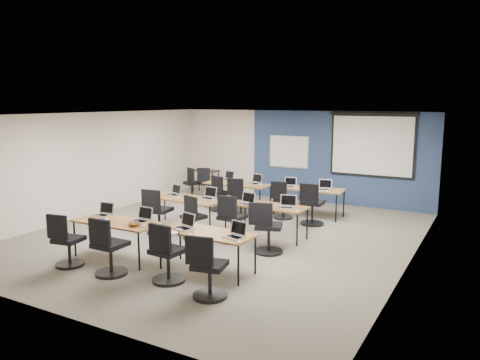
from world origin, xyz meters
The scene contains 58 objects.
floor centered at (0.00, 0.00, 0.00)m, with size 8.00×9.00×0.02m, color #6B6354.
ceiling centered at (0.00, 0.00, 2.70)m, with size 8.00×9.00×0.02m, color white.
wall_back centered at (0.00, 4.50, 1.35)m, with size 8.00×0.04×2.70m, color beige.
wall_front centered at (0.00, -4.50, 1.35)m, with size 8.00×0.04×2.70m, color beige.
wall_left centered at (-4.00, 0.00, 1.35)m, with size 0.04×9.00×2.70m, color beige.
wall_right centered at (4.00, 0.00, 1.35)m, with size 0.04×9.00×2.70m, color beige.
blue_accent_panel centered at (1.25, 4.47, 1.35)m, with size 5.50×0.04×2.70m, color #3D5977.
whiteboard centered at (-0.30, 4.43, 1.45)m, with size 1.28×0.03×0.98m.
projector_screen centered at (2.20, 4.41, 1.89)m, with size 2.40×0.10×1.82m.
training_table_front_left centered at (-0.96, -2.28, 0.68)m, with size 1.74×0.73×0.73m.
training_table_front_right centered at (0.94, -2.04, 0.68)m, with size 1.73×0.72×0.73m.
training_table_mid_left centered at (-1.08, 0.13, 0.69)m, with size 1.91×0.80×0.73m.
training_table_mid_right centered at (1.00, 0.38, 0.68)m, with size 1.66×0.69×0.73m.
training_table_back_left centered at (-0.97, 2.43, 0.69)m, with size 1.84×0.76×0.73m.
training_table_back_right centered at (1.02, 2.69, 0.69)m, with size 1.83×0.76×0.73m.
laptop_0 centered at (-1.51, -2.06, 0.79)m, with size 0.33×0.28×0.25m.
mouse_0 centered at (-1.19, -2.29, 0.74)m, with size 0.06×0.09×0.03m, color white.
task_chair_0 centered at (-1.44, -3.08, 0.41)m, with size 0.52×0.52×1.00m.
laptop_1 centered at (-0.54, -2.03, 0.79)m, with size 0.34×0.29×0.26m.
mouse_1 centered at (-0.27, -2.30, 0.74)m, with size 0.06×0.09×0.03m, color white.
task_chair_1 centered at (-0.45, -3.03, 0.43)m, with size 0.57×0.57×1.04m.
laptop_2 centered at (0.47, -2.04, 0.79)m, with size 0.35×0.30×0.26m.
mouse_2 centered at (0.80, -2.36, 0.74)m, with size 0.06×0.09×0.03m, color white.
task_chair_2 centered at (0.63, -2.80, 0.43)m, with size 0.56×0.56×1.03m.
laptop_3 centered at (1.54, -2.07, 0.79)m, with size 0.34×0.29×0.26m.
mouse_3 centered at (1.75, -2.34, 0.74)m, with size 0.06×0.10×0.03m, color white.
task_chair_3 centered at (1.57, -3.00, 0.42)m, with size 0.54×0.54×1.02m.
laptop_4 centered at (-1.52, 0.29, 0.79)m, with size 0.33×0.28×0.25m.
mouse_4 centered at (-1.21, 0.03, 0.74)m, with size 0.05×0.09×0.03m, color white.
task_chair_4 centered at (-1.35, -0.59, 0.44)m, with size 0.57×0.57×1.05m.
laptop_5 centered at (-0.58, 0.35, 0.80)m, with size 0.35×0.30×0.27m.
mouse_5 centered at (-0.31, 0.17, 0.74)m, with size 0.06×0.09×0.03m, color white.
task_chair_5 centered at (-0.42, -0.51, 0.40)m, with size 0.51×0.50×0.98m.
laptop_6 centered at (0.50, 0.24, 0.79)m, with size 0.34×0.29×0.26m.
mouse_6 centered at (0.79, 0.03, 0.74)m, with size 0.06×0.09×0.03m, color white.
task_chair_6 centered at (0.43, -0.32, 0.43)m, with size 0.56×0.56×1.04m.
laptop_7 centered at (1.41, 0.36, 0.80)m, with size 0.35×0.30×0.27m.
mouse_7 centered at (1.77, 0.10, 0.74)m, with size 0.06×0.10×0.03m, color white.
task_chair_7 centered at (1.42, -0.62, 0.44)m, with size 0.60×0.58×1.05m.
laptop_8 centered at (-1.48, 2.77, 0.80)m, with size 0.35×0.30×0.27m.
mouse_8 centered at (-1.16, 2.47, 0.74)m, with size 0.06×0.10×0.04m, color white.
task_chair_8 centered at (-1.31, 2.00, 0.41)m, with size 0.51×0.51×0.99m.
laptop_9 centered at (-0.51, 2.63, 0.80)m, with size 0.36×0.30×0.27m.
mouse_9 centered at (-0.27, 2.50, 0.74)m, with size 0.06×0.10×0.03m, color white.
task_chair_9 centered at (-0.56, 1.81, 0.42)m, with size 0.53×0.53×1.01m.
laptop_10 centered at (0.48, 2.69, 0.79)m, with size 0.32×0.27×0.24m.
mouse_10 centered at (0.73, 2.55, 0.74)m, with size 0.06×0.10×0.03m, color white.
task_chair_10 centered at (0.56, 2.05, 0.41)m, with size 0.50×0.50×0.99m.
laptop_11 centered at (1.43, 2.74, 0.79)m, with size 0.34×0.29×0.25m.
mouse_11 centered at (1.60, 2.48, 0.74)m, with size 0.06×0.10×0.03m, color white.
task_chair_11 centered at (1.43, 1.84, 0.44)m, with size 0.57×0.57×1.05m.
blue_mousepad centered at (-1.25, -2.37, 0.73)m, with size 0.23×0.19×0.01m, color #1214A1.
snack_bowl centered at (-0.44, -2.37, 0.76)m, with size 0.21×0.21×0.05m, color brown.
snack_plate centered at (0.49, -2.41, 0.74)m, with size 0.18×0.18×0.01m, color white.
coffee_cup centered at (0.62, -2.41, 0.77)m, with size 0.07×0.07×0.07m, color white.
utility_table centered at (-3.04, 3.97, 0.65)m, with size 0.88×0.49×0.75m.
spare_chair_a centered at (-2.51, 3.26, 0.40)m, with size 0.50×0.48×0.97m.
spare_chair_b centered at (-2.99, 3.10, 0.39)m, with size 0.51×0.47×0.95m.
Camera 1 is at (5.31, -8.67, 3.00)m, focal length 35.00 mm.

